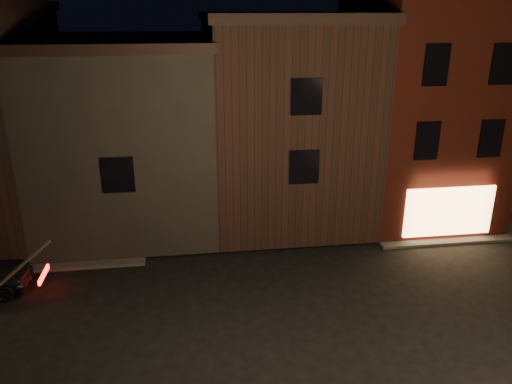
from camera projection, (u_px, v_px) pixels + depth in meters
ground at (293, 330)px, 15.96m from camera, size 120.00×120.00×0.00m
sidewalk_far_right at (500, 146)px, 37.13m from camera, size 30.00×30.00×0.12m
corner_building at (418, 103)px, 23.94m from camera, size 6.50×8.50×10.50m
row_building_a at (281, 114)px, 24.24m from camera, size 7.30×10.30×9.40m
row_building_b at (130, 129)px, 23.47m from camera, size 7.80×10.30×8.40m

